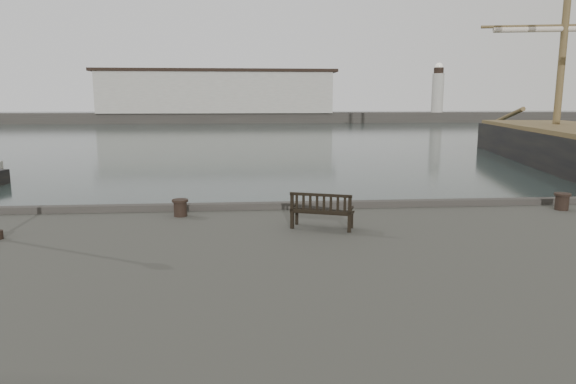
{
  "coord_description": "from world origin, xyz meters",
  "views": [
    {
      "loc": [
        -2.49,
        -14.38,
        4.61
      ],
      "look_at": [
        -1.32,
        -0.5,
        2.1
      ],
      "focal_mm": 32.0,
      "sensor_mm": 36.0,
      "label": 1
    }
  ],
  "objects": [
    {
      "name": "ground",
      "position": [
        0.0,
        0.0,
        0.0
      ],
      "size": [
        400.0,
        400.0,
        0.0
      ],
      "primitive_type": "plane",
      "color": "black",
      "rests_on": "ground"
    },
    {
      "name": "breakwater",
      "position": [
        -4.56,
        92.0,
        4.3
      ],
      "size": [
        140.0,
        9.5,
        12.2
      ],
      "color": "#383530",
      "rests_on": "ground"
    },
    {
      "name": "bench",
      "position": [
        -0.67,
        -2.51,
        1.83
      ],
      "size": [
        1.57,
        0.99,
        0.85
      ],
      "rotation": [
        0.0,
        0.0,
        -0.35
      ],
      "color": "black",
      "rests_on": "quay"
    },
    {
      "name": "bollard_left",
      "position": [
        -4.22,
        -0.88,
        1.79
      ],
      "size": [
        0.43,
        0.43,
        0.45
      ],
      "primitive_type": "cylinder",
      "rotation": [
        0.0,
        0.0,
        -0.0
      ],
      "color": "black",
      "rests_on": "quay"
    },
    {
      "name": "bollard_right",
      "position": [
        6.36,
        -0.98,
        1.8
      ],
      "size": [
        0.57,
        0.57,
        0.47
      ],
      "primitive_type": "cylinder",
      "rotation": [
        0.0,
        0.0,
        0.34
      ],
      "color": "black",
      "rests_on": "quay"
    }
  ]
}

